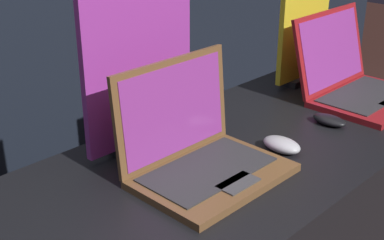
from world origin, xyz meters
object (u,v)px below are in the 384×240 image
(laptop_middle, at_px, (196,150))
(mouse_back, at_px, (329,120))
(mouse_middle, at_px, (282,145))
(promo_stand_back, at_px, (304,21))
(promo_stand_middle, at_px, (138,65))
(laptop_back, at_px, (355,79))

(laptop_middle, relative_size, mouse_back, 3.45)
(mouse_middle, bearing_deg, mouse_back, 0.25)
(mouse_middle, height_order, mouse_back, mouse_middle)
(mouse_back, bearing_deg, promo_stand_back, 47.33)
(promo_stand_middle, bearing_deg, laptop_back, -17.03)
(mouse_back, bearing_deg, laptop_back, 13.78)
(mouse_back, bearing_deg, mouse_middle, -179.75)
(promo_stand_middle, distance_m, mouse_back, 0.64)
(laptop_middle, relative_size, promo_stand_back, 0.79)
(laptop_back, bearing_deg, laptop_middle, 178.54)
(mouse_middle, height_order, laptop_back, laptop_back)
(mouse_middle, xyz_separation_m, promo_stand_middle, (-0.26, 0.30, 0.22))
(laptop_back, height_order, promo_stand_back, promo_stand_back)
(promo_stand_middle, bearing_deg, mouse_middle, -49.94)
(laptop_back, bearing_deg, promo_stand_back, 90.00)
(promo_stand_back, bearing_deg, promo_stand_middle, 178.91)
(laptop_middle, xyz_separation_m, laptop_back, (0.78, -0.02, 0.00))
(laptop_middle, relative_size, promo_stand_middle, 0.76)
(mouse_middle, relative_size, promo_stand_middle, 0.23)
(laptop_middle, distance_m, promo_stand_back, 0.82)
(mouse_middle, bearing_deg, laptop_middle, 161.39)
(promo_stand_middle, bearing_deg, mouse_back, -30.67)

